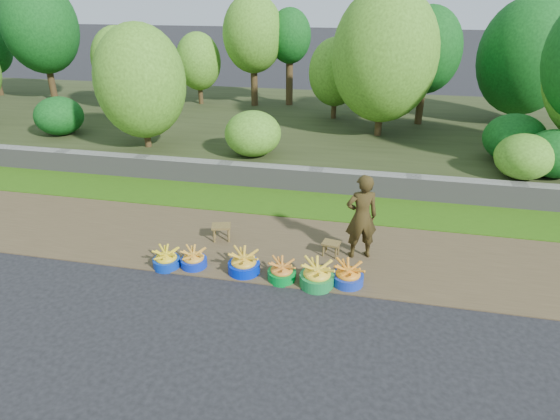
% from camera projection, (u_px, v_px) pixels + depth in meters
% --- Properties ---
extents(ground_plane, '(120.00, 120.00, 0.00)m').
position_uv_depth(ground_plane, '(279.00, 287.00, 7.55)').
color(ground_plane, black).
rests_on(ground_plane, ground).
extents(dirt_shoulder, '(80.00, 2.50, 0.02)m').
position_uv_depth(dirt_shoulder, '(293.00, 249.00, 8.65)').
color(dirt_shoulder, '#4F4028').
rests_on(dirt_shoulder, ground).
extents(grass_verge, '(80.00, 1.50, 0.04)m').
position_uv_depth(grass_verge, '(310.00, 204.00, 10.42)').
color(grass_verge, '#2E5D0E').
rests_on(grass_verge, ground).
extents(retaining_wall, '(80.00, 0.35, 0.55)m').
position_uv_depth(retaining_wall, '(316.00, 180.00, 11.06)').
color(retaining_wall, slate).
rests_on(retaining_wall, ground).
extents(earth_bank, '(80.00, 10.00, 0.50)m').
position_uv_depth(earth_bank, '(337.00, 128.00, 15.41)').
color(earth_bank, '#2D3619').
rests_on(earth_bank, ground).
extents(vegetation, '(33.59, 8.02, 4.32)m').
position_uv_depth(vegetation, '(297.00, 60.00, 13.44)').
color(vegetation, '#3D2D17').
rests_on(vegetation, earth_bank).
extents(basin_a, '(0.46, 0.46, 0.34)m').
position_uv_depth(basin_a, '(166.00, 259.00, 8.03)').
color(basin_a, '#0930A5').
rests_on(basin_a, ground).
extents(basin_b, '(0.45, 0.45, 0.34)m').
position_uv_depth(basin_b, '(194.00, 259.00, 8.03)').
color(basin_b, '#0B27B5').
rests_on(basin_b, ground).
extents(basin_c, '(0.54, 0.54, 0.40)m').
position_uv_depth(basin_c, '(244.00, 264.00, 7.85)').
color(basin_c, '#0021C9').
rests_on(basin_c, ground).
extents(basin_d, '(0.47, 0.47, 0.35)m').
position_uv_depth(basin_d, '(282.00, 272.00, 7.67)').
color(basin_d, '#007E26').
rests_on(basin_d, ground).
extents(basin_e, '(0.56, 0.56, 0.42)m').
position_uv_depth(basin_e, '(317.00, 276.00, 7.51)').
color(basin_e, '#187D37').
rests_on(basin_e, ground).
extents(basin_f, '(0.51, 0.51, 0.38)m').
position_uv_depth(basin_f, '(348.00, 275.00, 7.54)').
color(basin_f, '#1734A7').
rests_on(basin_f, ground).
extents(stool_left, '(0.41, 0.36, 0.31)m').
position_uv_depth(stool_left, '(221.00, 228.00, 8.83)').
color(stool_left, brown).
rests_on(stool_left, dirt_shoulder).
extents(stool_right, '(0.34, 0.29, 0.27)m').
position_uv_depth(stool_right, '(331.00, 245.00, 8.32)').
color(stool_right, brown).
rests_on(stool_right, dirt_shoulder).
extents(vendor_woman, '(0.65, 0.53, 1.55)m').
position_uv_depth(vendor_woman, '(362.00, 217.00, 8.07)').
color(vendor_woman, black).
rests_on(vendor_woman, dirt_shoulder).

